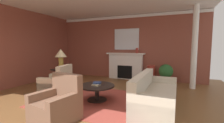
# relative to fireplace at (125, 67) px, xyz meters

# --- Properties ---
(ground_plane) EXTENTS (8.59, 8.59, 0.00)m
(ground_plane) POSITION_rel_fireplace_xyz_m (-0.14, -2.85, -0.59)
(ground_plane) COLOR brown
(wall_fireplace) EXTENTS (7.21, 0.12, 3.00)m
(wall_fireplace) POSITION_rel_fireplace_xyz_m (-0.14, 0.21, 0.92)
(wall_fireplace) COLOR brown
(wall_fireplace) RESTS_ON ground_plane
(wall_window) EXTENTS (0.12, 6.60, 3.00)m
(wall_window) POSITION_rel_fireplace_xyz_m (-3.50, -2.55, 0.92)
(wall_window) COLOR brown
(wall_window) RESTS_ON ground_plane
(crown_moulding) EXTENTS (7.21, 0.08, 0.12)m
(crown_moulding) POSITION_rel_fireplace_xyz_m (-0.14, 0.13, 2.34)
(crown_moulding) COLOR white
(area_rug) EXTENTS (3.18, 2.42, 0.01)m
(area_rug) POSITION_rel_fireplace_xyz_m (0.13, -3.11, -0.58)
(area_rug) COLOR #993D33
(area_rug) RESTS_ON ground_plane
(fireplace) EXTENTS (1.80, 0.35, 1.24)m
(fireplace) POSITION_rel_fireplace_xyz_m (0.00, 0.00, 0.00)
(fireplace) COLOR white
(fireplace) RESTS_ON ground_plane
(mantel_mirror) EXTENTS (1.19, 0.04, 0.98)m
(mantel_mirror) POSITION_rel_fireplace_xyz_m (0.00, 0.12, 1.30)
(mantel_mirror) COLOR silver
(sofa) EXTENTS (0.94, 2.12, 0.85)m
(sofa) POSITION_rel_fireplace_xyz_m (1.71, -3.03, -0.29)
(sofa) COLOR beige
(sofa) RESTS_ON ground_plane
(armchair_near_window) EXTENTS (0.96, 0.96, 0.95)m
(armchair_near_window) POSITION_rel_fireplace_xyz_m (-1.33, -3.10, -0.28)
(armchair_near_window) COLOR #C1B293
(armchair_near_window) RESTS_ON ground_plane
(armchair_facing_fireplace) EXTENTS (0.93, 0.93, 0.95)m
(armchair_facing_fireplace) POSITION_rel_fireplace_xyz_m (-0.08, -4.49, -0.28)
(armchair_facing_fireplace) COLOR brown
(armchair_facing_fireplace) RESTS_ON ground_plane
(coffee_table) EXTENTS (1.00, 1.00, 0.45)m
(coffee_table) POSITION_rel_fireplace_xyz_m (0.13, -3.11, -0.25)
(coffee_table) COLOR black
(coffee_table) RESTS_ON ground_plane
(side_table) EXTENTS (0.56, 0.56, 0.70)m
(side_table) POSITION_rel_fireplace_xyz_m (-1.82, -2.32, -0.19)
(side_table) COLOR black
(side_table) RESTS_ON ground_plane
(table_lamp) EXTENTS (0.44, 0.44, 0.75)m
(table_lamp) POSITION_rel_fireplace_xyz_m (-1.82, -2.32, 0.64)
(table_lamp) COLOR #B28E38
(table_lamp) RESTS_ON side_table
(vase_mantel_right) EXTENTS (0.12, 0.12, 0.23)m
(vase_mantel_right) POSITION_rel_fireplace_xyz_m (0.55, -0.05, 0.77)
(vase_mantel_right) COLOR #9E3328
(vase_mantel_right) RESTS_ON fireplace
(vase_tall_corner) EXTENTS (0.34, 0.34, 0.74)m
(vase_tall_corner) POSITION_rel_fireplace_xyz_m (1.23, -0.30, -0.22)
(vase_tall_corner) COLOR #9E3328
(vase_tall_corner) RESTS_ON ground_plane
(book_red_cover) EXTENTS (0.22, 0.19, 0.03)m
(book_red_cover) POSITION_rel_fireplace_xyz_m (0.13, -3.17, -0.12)
(book_red_cover) COLOR tan
(book_red_cover) RESTS_ON coffee_table
(book_art_folio) EXTENTS (0.25, 0.21, 0.05)m
(book_art_folio) POSITION_rel_fireplace_xyz_m (0.12, -3.09, -0.08)
(book_art_folio) COLOR navy
(book_art_folio) RESTS_ON coffee_table
(potted_plant) EXTENTS (0.56, 0.56, 0.83)m
(potted_plant) POSITION_rel_fireplace_xyz_m (1.83, -0.43, -0.09)
(potted_plant) COLOR #A8754C
(potted_plant) RESTS_ON ground_plane
(column_white) EXTENTS (0.20, 0.20, 3.00)m
(column_white) POSITION_rel_fireplace_xyz_m (2.79, -0.66, 0.92)
(column_white) COLOR white
(column_white) RESTS_ON ground_plane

